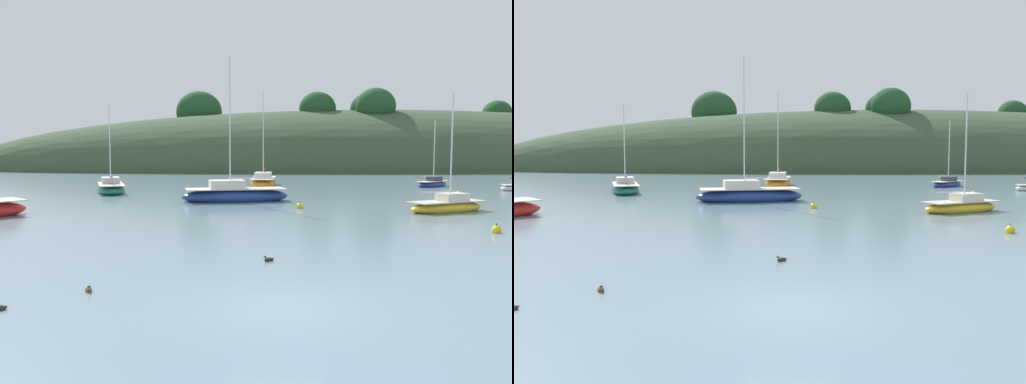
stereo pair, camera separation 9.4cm
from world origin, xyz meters
TOP-DOWN VIEW (x-y plane):
  - ground_plane at (0.00, 0.00)m, footprint 400.00×400.00m
  - far_shoreline_hill at (24.85, 82.66)m, footprint 150.00×36.00m
  - sailboat_black_sloop at (-1.37, 26.29)m, footprint 8.20×3.85m
  - sailboat_orange_cutter at (11.79, 19.49)m, footprint 5.70×3.80m
  - sailboat_red_portside at (-12.21, 33.90)m, footprint 3.98×6.97m
  - sailboat_cream_ketch at (1.43, 41.09)m, footprint 3.31×7.55m
  - sailboat_grey_yawl at (18.50, 40.36)m, footprint 4.50×4.07m
  - mooring_buoy_outer at (17.38, 31.12)m, footprint 0.44×0.44m
  - mooring_buoy_inner at (2.89, 21.56)m, footprint 0.44×0.44m
  - mooring_buoy_channel at (10.90, 11.33)m, footprint 0.44×0.44m
  - duck_lone_left at (-5.20, 1.72)m, footprint 0.29×0.41m
  - duck_lead at (-0.02, 5.50)m, footprint 0.41×0.30m

SIDE VIEW (x-z plane):
  - ground_plane at x=0.00m, z-range 0.00..0.00m
  - duck_lone_left at x=-5.20m, z-range -0.07..0.17m
  - duck_lead at x=-0.02m, z-range -0.07..0.17m
  - far_shoreline_hill at x=24.85m, z-range -12.23..12.45m
  - mooring_buoy_outer at x=17.38m, z-range -0.15..0.39m
  - mooring_buoy_inner at x=2.89m, z-range -0.15..0.39m
  - mooring_buoy_channel at x=10.90m, z-range -0.15..0.39m
  - sailboat_grey_yawl at x=18.50m, z-range -3.09..3.71m
  - sailboat_orange_cutter at x=11.79m, z-range -3.39..4.08m
  - sailboat_red_portside at x=-12.21m, z-range -3.55..4.36m
  - sailboat_cream_ketch at x=1.43m, z-range -4.45..5.33m
  - sailboat_black_sloop at x=-1.37m, z-range -4.94..5.86m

